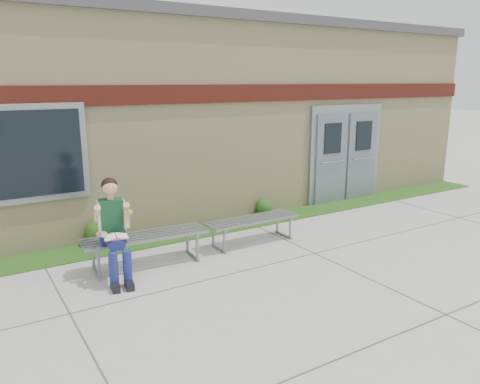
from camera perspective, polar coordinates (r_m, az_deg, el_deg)
ground at (r=7.13m, az=5.55°, el=-10.21°), size 80.00×80.00×0.00m
grass_strip at (r=9.19m, az=-4.31°, el=-4.62°), size 16.00×0.80×0.02m
school_building at (r=11.87m, az=-12.17°, el=9.53°), size 16.20×6.22×4.20m
bench_left at (r=7.51m, az=-11.41°, el=-5.97°), size 1.97×0.67×0.50m
bench_right at (r=8.38m, az=1.53°, el=-3.93°), size 1.76×0.50×0.45m
girl at (r=7.03m, az=-15.13°, el=-4.21°), size 0.53×0.92×1.49m
shrub_mid at (r=8.66m, az=-17.02°, el=-4.70°), size 0.44×0.44×0.44m
shrub_east at (r=10.12m, az=2.94°, el=-1.82°), size 0.34×0.34×0.34m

